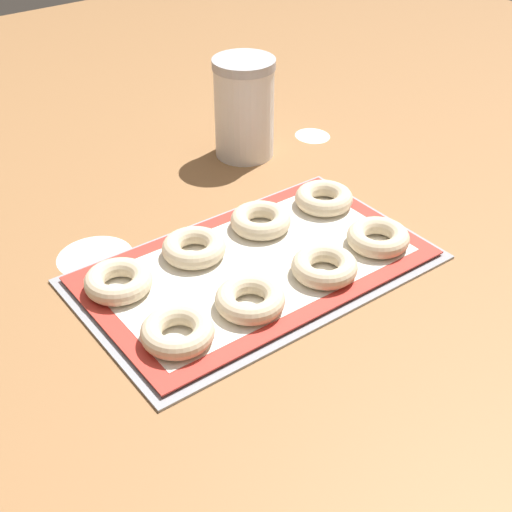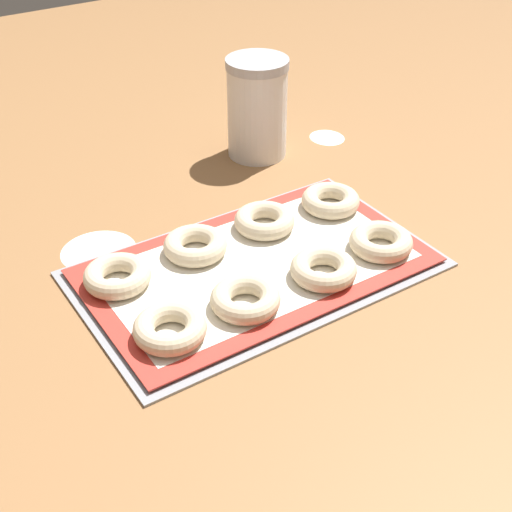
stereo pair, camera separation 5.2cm
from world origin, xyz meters
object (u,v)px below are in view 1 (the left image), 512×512
object	(u,v)px
bagel_front_mid_left	(250,299)
bagel_back_mid_left	(194,248)
bagel_front_mid_right	(324,266)
bagel_front_far_right	(378,237)
baking_tray	(256,268)
bagel_back_far_right	(324,198)
bagel_front_far_left	(178,332)
bagel_back_far_left	(118,281)
bagel_back_mid_right	(261,220)
flour_canister	(244,108)

from	to	relation	value
bagel_front_mid_left	bagel_back_mid_left	xyz separation A→B (m)	(0.01, 0.14, 0.00)
bagel_front_mid_right	bagel_front_far_right	world-z (taller)	same
baking_tray	bagel_back_far_right	xyz separation A→B (m)	(0.18, 0.06, 0.02)
bagel_back_mid_left	bagel_back_far_right	bearing A→B (deg)	-1.70
bagel_front_far_left	bagel_back_mid_left	xyz separation A→B (m)	(0.11, 0.14, 0.00)
bagel_front_mid_right	bagel_back_far_left	xyz separation A→B (m)	(-0.24, 0.14, 0.00)
bagel_front_mid_left	bagel_back_mid_right	size ratio (longest dim) A/B	1.00
baking_tray	bagel_back_mid_left	world-z (taller)	bagel_back_mid_left
bagel_front_mid_right	bagel_back_far_right	bearing A→B (deg)	48.96
bagel_front_mid_right	flour_canister	world-z (taller)	flour_canister
bagel_front_far_left	bagel_back_far_right	bearing A→B (deg)	20.60
bagel_front_mid_left	bagel_front_far_left	bearing A→B (deg)	178.63
bagel_front_far_right	bagel_front_far_left	bearing A→B (deg)	-179.75
bagel_front_far_left	bagel_front_far_right	xyz separation A→B (m)	(0.34, 0.00, 0.00)
bagel_back_far_left	baking_tray	bearing A→B (deg)	-19.25
bagel_front_far_right	flour_canister	xyz separation A→B (m)	(0.03, 0.37, 0.07)
baking_tray	bagel_front_mid_right	size ratio (longest dim) A/B	5.40
bagel_front_far_right	bagel_back_mid_left	size ratio (longest dim) A/B	1.00
bagel_front_far_left	bagel_front_mid_left	distance (m)	0.11
bagel_front_mid_left	bagel_front_mid_right	world-z (taller)	same
bagel_front_far_left	bagel_back_far_right	world-z (taller)	same
bagel_front_mid_right	bagel_back_mid_right	world-z (taller)	same
bagel_front_far_left	bagel_back_mid_right	size ratio (longest dim) A/B	1.00
baking_tray	bagel_front_far_left	world-z (taller)	bagel_front_far_left
bagel_front_far_right	bagel_back_mid_left	distance (m)	0.27
bagel_front_far_left	flour_canister	distance (m)	0.53
bagel_front_far_left	baking_tray	bearing A→B (deg)	22.22
bagel_back_far_left	bagel_back_mid_left	distance (m)	0.12
bagel_front_far_left	bagel_back_far_left	xyz separation A→B (m)	(-0.01, 0.13, 0.00)
bagel_front_mid_left	bagel_back_mid_left	world-z (taller)	same
bagel_front_far_right	bagel_front_mid_left	bearing A→B (deg)	-179.00
bagel_back_far_right	flour_canister	size ratio (longest dim) A/B	0.52
bagel_back_far_right	flour_canister	world-z (taller)	flour_canister
bagel_front_mid_right	bagel_back_far_left	distance (m)	0.28
bagel_front_far_right	bagel_back_far_right	size ratio (longest dim) A/B	1.00
bagel_back_mid_right	bagel_front_mid_left	bearing A→B (deg)	-131.20
baking_tray	bagel_front_far_left	bearing A→B (deg)	-157.78
bagel_front_mid_right	bagel_front_far_right	xyz separation A→B (m)	(0.11, 0.01, 0.00)
bagel_back_mid_right	bagel_back_far_right	size ratio (longest dim) A/B	1.00
baking_tray	flour_canister	xyz separation A→B (m)	(0.20, 0.30, 0.09)
bagel_back_mid_right	bagel_front_mid_right	bearing A→B (deg)	-90.36
bagel_back_mid_right	flour_canister	size ratio (longest dim) A/B	0.52
baking_tray	flour_canister	bearing A→B (deg)	56.48
bagel_front_mid_left	bagel_front_far_right	world-z (taller)	same
bagel_front_far_left	bagel_front_mid_left	world-z (taller)	same
flour_canister	bagel_front_mid_left	bearing A→B (deg)	-125.17
bagel_front_mid_left	bagel_front_far_right	bearing A→B (deg)	1.00
bagel_front_mid_right	bagel_front_far_right	size ratio (longest dim) A/B	1.00
bagel_front_mid_right	flour_canister	distance (m)	0.41
bagel_front_far_left	bagel_back_mid_right	xyz separation A→B (m)	(0.23, 0.14, 0.00)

